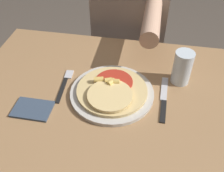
{
  "coord_description": "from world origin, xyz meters",
  "views": [
    {
      "loc": [
        0.12,
        -0.65,
        1.38
      ],
      "look_at": [
        0.01,
        0.0,
        0.77
      ],
      "focal_mm": 42.0,
      "sensor_mm": 36.0,
      "label": 1
    }
  ],
  "objects": [
    {
      "name": "plate",
      "position": [
        0.01,
        0.0,
        0.74
      ],
      "size": [
        0.29,
        0.29,
        0.01
      ],
      "color": "beige",
      "rests_on": "dining_table"
    },
    {
      "name": "drinking_glass",
      "position": [
        0.24,
        0.12,
        0.79
      ],
      "size": [
        0.07,
        0.07,
        0.13
      ],
      "color": "silver",
      "rests_on": "dining_table"
    },
    {
      "name": "person_diner",
      "position": [
        0.01,
        0.55,
        0.68
      ],
      "size": [
        0.36,
        0.52,
        1.17
      ],
      "color": "#2D2D38",
      "rests_on": "ground_plane"
    },
    {
      "name": "pizza",
      "position": [
        0.01,
        -0.01,
        0.76
      ],
      "size": [
        0.25,
        0.25,
        0.04
      ],
      "color": "#DBBC7A",
      "rests_on": "plate"
    },
    {
      "name": "napkin",
      "position": [
        -0.24,
        -0.12,
        0.73
      ],
      "size": [
        0.13,
        0.09,
        0.01
      ],
      "color": "#38475B",
      "rests_on": "dining_table"
    },
    {
      "name": "fork",
      "position": [
        -0.17,
        0.02,
        0.73
      ],
      "size": [
        0.03,
        0.18,
        0.0
      ],
      "color": "black",
      "rests_on": "dining_table"
    },
    {
      "name": "knife",
      "position": [
        0.19,
        0.01,
        0.73
      ],
      "size": [
        0.03,
        0.22,
        0.0
      ],
      "color": "black",
      "rests_on": "dining_table"
    },
    {
      "name": "dining_table",
      "position": [
        0.0,
        0.0,
        0.6
      ],
      "size": [
        1.04,
        0.72,
        0.73
      ],
      "color": "#9E754C",
      "rests_on": "ground_plane"
    }
  ]
}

